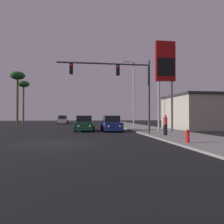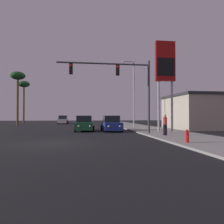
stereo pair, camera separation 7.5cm
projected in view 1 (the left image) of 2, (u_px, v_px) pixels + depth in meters
ground_plane at (54, 143)px, 13.30m from camera, size 120.00×120.00×0.00m
sidewalk_right at (152, 130)px, 24.55m from camera, size 5.00×60.00×0.12m
building_gas_station at (210, 112)px, 27.87m from camera, size 10.30×8.30×4.30m
car_white at (63, 120)px, 44.44m from camera, size 2.04×4.32×1.68m
car_blue at (111, 124)px, 23.34m from camera, size 2.04×4.32×1.68m
car_green at (84, 124)px, 23.75m from camera, size 2.04×4.34×1.68m
traffic_light_mast at (123, 81)px, 19.23m from camera, size 8.19×0.36×6.50m
street_lamp at (133, 90)px, 29.43m from camera, size 1.74×0.24×9.00m
gas_station_sign at (165, 66)px, 21.81m from camera, size 2.00×0.42×9.00m
fire_hydrant at (187, 136)px, 12.72m from camera, size 0.24×0.34×0.76m
pedestrian_on_sidewalk at (165, 124)px, 17.37m from camera, size 0.34×0.32×1.67m
palm_tree_far at (24, 86)px, 45.61m from camera, size 2.40×2.40×8.92m
palm_tree_mid at (17, 79)px, 35.93m from camera, size 2.40×2.40×8.93m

